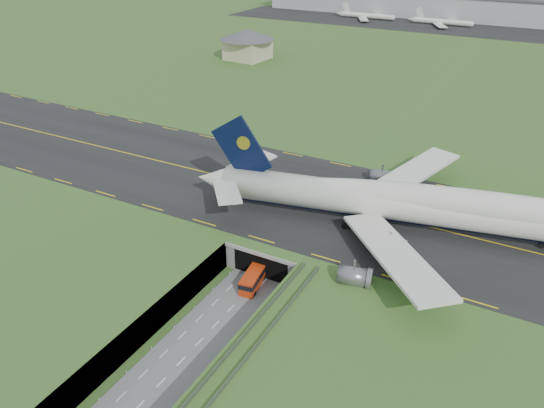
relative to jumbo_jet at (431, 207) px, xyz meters
The scene contains 10 objects.
ground 42.54m from the jumbo_jet, 130.45° to the right, with size 900.00×900.00×0.00m, color #426026.
airfield_deck 41.81m from the jumbo_jet, 130.45° to the right, with size 800.00×800.00×6.00m, color gray.
trench_road 48.27m from the jumbo_jet, 124.48° to the right, with size 12.00×75.00×0.20m, color slate.
taxiway 27.20m from the jumbo_jet, behind, with size 800.00×44.00×0.18m, color black.
tunnel_portal 31.34m from the jumbo_jet, 151.53° to the right, with size 17.00×22.30×6.00m.
guideway 52.95m from the jumbo_jet, 107.16° to the right, with size 3.00×53.00×7.05m.
jumbo_jet is the anchor object (origin of this frame).
shuttle_tram 38.71m from the jumbo_jet, 134.88° to the right, with size 4.06×8.04×3.13m.
service_building 158.38m from the jumbo_jet, 134.33° to the left, with size 26.39×26.39×13.36m.
cargo_terminal 269.65m from the jumbo_jet, 95.66° to the left, with size 320.00×67.00×15.60m.
Camera 1 is at (42.91, -66.29, 62.95)m, focal length 35.00 mm.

